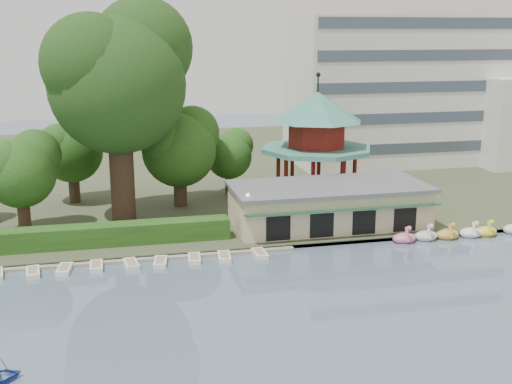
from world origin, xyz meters
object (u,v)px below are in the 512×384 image
object	(u,v)px
dock	(91,262)
boathouse	(329,204)
pavilion	(317,134)
big_tree	(119,73)

from	to	relation	value
dock	boathouse	bearing A→B (deg)	12.24
boathouse	pavilion	world-z (taller)	pavilion
dock	boathouse	world-z (taller)	boathouse
dock	boathouse	size ratio (longest dim) A/B	1.83
dock	big_tree	bearing A→B (deg)	73.91
dock	pavilion	distance (m)	29.14
dock	boathouse	distance (m)	22.62
pavilion	big_tree	xyz separation A→B (m)	(-20.82, -3.79, 7.07)
dock	big_tree	world-z (taller)	big_tree
pavilion	big_tree	bearing A→B (deg)	-169.68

